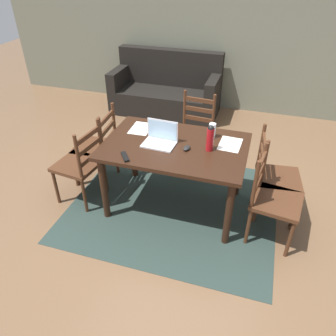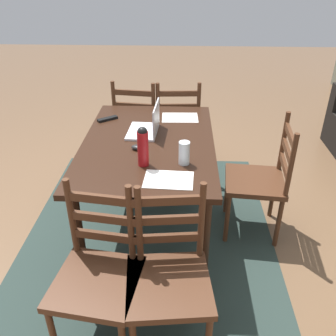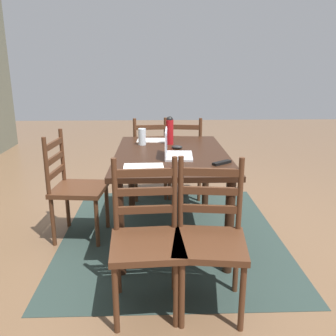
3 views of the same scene
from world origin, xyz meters
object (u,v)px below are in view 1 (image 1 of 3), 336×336
Objects in this scene: chair_right_far at (274,177)px; couch at (167,91)px; dining_table at (175,153)px; laptop at (161,138)px; water_bottle at (210,137)px; drinking_glass at (212,131)px; chair_far_head at (194,134)px; tv_remote at (125,157)px; chair_right_near at (273,199)px; chair_left_near at (80,164)px; chair_left_far at (97,147)px; computer_mouse at (187,148)px.

chair_right_far is 2.90m from couch.
laptop is (-0.15, -0.01, 0.16)m from dining_table.
drinking_glass is at bearing 95.93° from water_bottle.
chair_far_head is 1.32m from tv_remote.
couch is at bearing 125.47° from chair_right_near.
chair_right_near reaches higher than dining_table.
laptop is (0.86, 0.19, 0.37)m from chair_left_near.
couch is at bearing 86.03° from chair_left_far.
tv_remote is at bearing -42.14° from chair_left_far.
chair_far_head reaches higher than computer_mouse.
chair_right_near is (0.00, -0.37, 0.00)m from chair_right_far.
chair_right_far reaches higher than drinking_glass.
chair_right_far is 1.23m from laptop.
chair_far_head is 9.50× the size of computer_mouse.
chair_far_head is 1.00× the size of chair_left_near.
laptop is 0.50m from water_bottle.
computer_mouse is (0.13, -0.06, 0.12)m from dining_table.
tv_remote is at bearing -122.78° from laptop.
couch is at bearing 121.33° from computer_mouse.
tv_remote is at bearing -80.46° from couch.
drinking_glass is (0.47, 0.27, 0.02)m from laptop.
laptop is at bearing -179.74° from computer_mouse.
water_bottle is 0.25m from computer_mouse.
computer_mouse is (-0.18, -0.32, -0.06)m from drinking_glass.
dining_table is 0.54m from tv_remote.
couch reaches higher than chair_far_head.
dining_table is 1.04m from chair_left_near.
chair_right_far is at bearing 10.50° from dining_table.
chair_right_far reaches higher than dining_table.
couch is (-0.85, 2.42, -0.32)m from dining_table.
dining_table is at bearing -179.48° from water_bottle.
chair_left_far reaches higher than tv_remote.
chair_right_far is 2.04m from chair_left_near.
chair_right_far is at bearing 25.28° from computer_mouse.
laptop is (0.70, -2.43, 0.48)m from couch.
dining_table is 5.42× the size of water_bottle.
laptop is (-1.15, -0.20, 0.37)m from chair_right_far.
chair_right_near is at bearing -15.90° from water_bottle.
chair_left_near is 2.86× the size of laptop.
chair_left_far is at bearing 101.48° from tv_remote.
chair_left_far is 0.90m from tv_remote.
chair_left_far is at bearing 169.34° from chair_right_near.
chair_right_near is 1.43m from tv_remote.
chair_left_near is 0.72m from tv_remote.
chair_far_head is at bearing 89.74° from dining_table.
laptop is (-0.15, -0.86, 0.37)m from chair_far_head.
chair_right_near is at bearing -28.76° from tv_remote.
computer_mouse is (0.13, -0.90, 0.33)m from chair_far_head.
chair_right_far is at bearing -6.18° from drinking_glass.
chair_far_head is at bearing -61.47° from couch.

